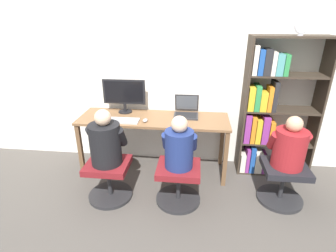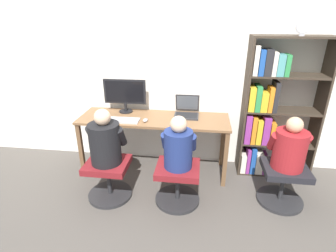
{
  "view_description": "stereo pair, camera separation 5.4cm",
  "coord_description": "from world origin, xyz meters",
  "px_view_note": "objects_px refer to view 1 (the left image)",
  "views": [
    {
      "loc": [
        0.52,
        -2.72,
        1.96
      ],
      "look_at": [
        0.2,
        0.13,
        0.72
      ],
      "focal_mm": 28.0,
      "sensor_mm": 36.0,
      "label": 1
    },
    {
      "loc": [
        0.57,
        -2.72,
        1.96
      ],
      "look_at": [
        0.2,
        0.13,
        0.72
      ],
      "focal_mm": 28.0,
      "sensor_mm": 36.0,
      "label": 2
    }
  ],
  "objects_px": {
    "office_chair_left": "(109,177)",
    "office_chair_right": "(178,181)",
    "office_chair_side": "(283,181)",
    "keyboard": "(121,120)",
    "person_at_monitor": "(105,141)",
    "person_near_shelf": "(290,146)",
    "bookshelf": "(267,113)",
    "desktop_monitor": "(124,94)",
    "laptop": "(186,111)",
    "person_at_laptop": "(179,146)",
    "desk_clock": "(302,27)"
  },
  "relations": [
    {
      "from": "person_at_laptop",
      "to": "bookshelf",
      "type": "height_order",
      "value": "bookshelf"
    },
    {
      "from": "person_at_monitor",
      "to": "person_near_shelf",
      "type": "distance_m",
      "value": 1.94
    },
    {
      "from": "person_at_monitor",
      "to": "desk_clock",
      "type": "xyz_separation_m",
      "value": [
        2.01,
        0.67,
        1.12
      ]
    },
    {
      "from": "desk_clock",
      "to": "office_chair_side",
      "type": "xyz_separation_m",
      "value": [
        -0.08,
        -0.53,
        -1.57
      ]
    },
    {
      "from": "desktop_monitor",
      "to": "office_chair_right",
      "type": "relative_size",
      "value": 1.11
    },
    {
      "from": "laptop",
      "to": "bookshelf",
      "type": "xyz_separation_m",
      "value": [
        1.0,
        -0.0,
        0.02
      ]
    },
    {
      "from": "bookshelf",
      "to": "person_at_monitor",
      "type": "bearing_deg",
      "value": -157.63
    },
    {
      "from": "desktop_monitor",
      "to": "person_at_monitor",
      "type": "xyz_separation_m",
      "value": [
        -0.01,
        -0.78,
        -0.29
      ]
    },
    {
      "from": "desktop_monitor",
      "to": "person_near_shelf",
      "type": "relative_size",
      "value": 0.98
    },
    {
      "from": "office_chair_side",
      "to": "person_near_shelf",
      "type": "relative_size",
      "value": 0.88
    },
    {
      "from": "office_chair_side",
      "to": "person_near_shelf",
      "type": "distance_m",
      "value": 0.43
    },
    {
      "from": "office_chair_left",
      "to": "office_chair_right",
      "type": "relative_size",
      "value": 1.0
    },
    {
      "from": "keyboard",
      "to": "person_at_monitor",
      "type": "relative_size",
      "value": 0.69
    },
    {
      "from": "person_at_monitor",
      "to": "person_near_shelf",
      "type": "height_order",
      "value": "person_at_monitor"
    },
    {
      "from": "keyboard",
      "to": "person_at_laptop",
      "type": "xyz_separation_m",
      "value": [
        0.73,
        -0.44,
        -0.07
      ]
    },
    {
      "from": "office_chair_left",
      "to": "office_chair_right",
      "type": "distance_m",
      "value": 0.79
    },
    {
      "from": "office_chair_right",
      "to": "bookshelf",
      "type": "height_order",
      "value": "bookshelf"
    },
    {
      "from": "keyboard",
      "to": "person_at_laptop",
      "type": "bearing_deg",
      "value": -31.21
    },
    {
      "from": "laptop",
      "to": "person_near_shelf",
      "type": "distance_m",
      "value": 1.27
    },
    {
      "from": "office_chair_right",
      "to": "person_at_monitor",
      "type": "height_order",
      "value": "person_at_monitor"
    },
    {
      "from": "desktop_monitor",
      "to": "laptop",
      "type": "xyz_separation_m",
      "value": [
        0.81,
        -0.03,
        -0.19
      ]
    },
    {
      "from": "keyboard",
      "to": "office_chair_left",
      "type": "xyz_separation_m",
      "value": [
        -0.05,
        -0.46,
        -0.51
      ]
    },
    {
      "from": "office_chair_right",
      "to": "office_chair_side",
      "type": "height_order",
      "value": "same"
    },
    {
      "from": "desk_clock",
      "to": "person_near_shelf",
      "type": "bearing_deg",
      "value": -98.36
    },
    {
      "from": "person_near_shelf",
      "to": "desktop_monitor",
      "type": "bearing_deg",
      "value": 161.88
    },
    {
      "from": "person_at_monitor",
      "to": "desk_clock",
      "type": "bearing_deg",
      "value": 18.49
    },
    {
      "from": "office_chair_right",
      "to": "bookshelf",
      "type": "xyz_separation_m",
      "value": [
        1.04,
        0.74,
        0.57
      ]
    },
    {
      "from": "desktop_monitor",
      "to": "person_at_laptop",
      "type": "bearing_deg",
      "value": -44.81
    },
    {
      "from": "laptop",
      "to": "office_chair_left",
      "type": "distance_m",
      "value": 1.25
    },
    {
      "from": "office_chair_left",
      "to": "office_chair_right",
      "type": "height_order",
      "value": "same"
    },
    {
      "from": "office_chair_side",
      "to": "person_near_shelf",
      "type": "height_order",
      "value": "person_near_shelf"
    },
    {
      "from": "keyboard",
      "to": "person_near_shelf",
      "type": "relative_size",
      "value": 0.75
    },
    {
      "from": "office_chair_side",
      "to": "keyboard",
      "type": "bearing_deg",
      "value": 170.61
    },
    {
      "from": "keyboard",
      "to": "person_at_laptop",
      "type": "height_order",
      "value": "person_at_laptop"
    },
    {
      "from": "person_at_laptop",
      "to": "bookshelf",
      "type": "bearing_deg",
      "value": 35.33
    },
    {
      "from": "desktop_monitor",
      "to": "person_near_shelf",
      "type": "xyz_separation_m",
      "value": [
        1.92,
        -0.63,
        -0.31
      ]
    },
    {
      "from": "office_chair_left",
      "to": "person_near_shelf",
      "type": "height_order",
      "value": "person_near_shelf"
    },
    {
      "from": "person_at_monitor",
      "to": "bookshelf",
      "type": "bearing_deg",
      "value": 22.37
    },
    {
      "from": "person_at_monitor",
      "to": "person_near_shelf",
      "type": "relative_size",
      "value": 1.08
    },
    {
      "from": "keyboard",
      "to": "person_at_laptop",
      "type": "distance_m",
      "value": 0.86
    },
    {
      "from": "office_chair_left",
      "to": "person_at_laptop",
      "type": "xyz_separation_m",
      "value": [
        0.79,
        0.02,
        0.44
      ]
    },
    {
      "from": "person_at_laptop",
      "to": "person_at_monitor",
      "type": "bearing_deg",
      "value": -179.01
    },
    {
      "from": "desktop_monitor",
      "to": "office_chair_right",
      "type": "bearing_deg",
      "value": -44.96
    },
    {
      "from": "desk_clock",
      "to": "person_at_monitor",
      "type": "bearing_deg",
      "value": -161.51
    },
    {
      "from": "person_at_laptop",
      "to": "person_near_shelf",
      "type": "relative_size",
      "value": 1.01
    },
    {
      "from": "keyboard",
      "to": "person_near_shelf",
      "type": "height_order",
      "value": "person_near_shelf"
    },
    {
      "from": "keyboard",
      "to": "office_chair_right",
      "type": "bearing_deg",
      "value": -31.45
    },
    {
      "from": "person_near_shelf",
      "to": "office_chair_left",
      "type": "bearing_deg",
      "value": -175.39
    },
    {
      "from": "keyboard",
      "to": "office_chair_right",
      "type": "xyz_separation_m",
      "value": [
        0.73,
        -0.45,
        -0.51
      ]
    },
    {
      "from": "keyboard",
      "to": "desk_clock",
      "type": "relative_size",
      "value": 2.55
    }
  ]
}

